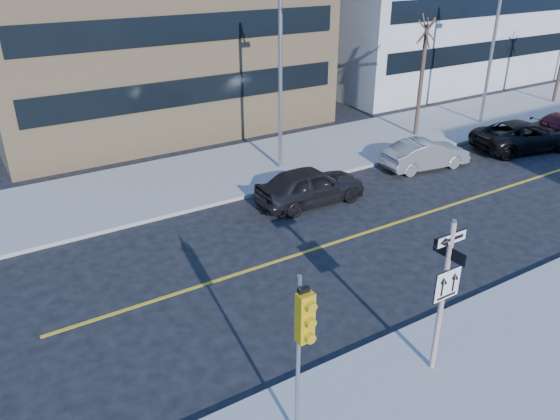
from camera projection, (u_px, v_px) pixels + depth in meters
ground at (366, 319)px, 15.45m from camera, size 120.00×120.00×0.00m
far_sidewalk at (467, 119)px, 33.15m from camera, size 66.00×6.00×0.15m
road_centerline at (516, 184)px, 24.21m from camera, size 40.00×0.14×0.01m
sign_pole at (444, 289)px, 12.47m from camera, size 0.92×0.92×4.06m
traffic_signal at (303, 330)px, 10.19m from camera, size 0.32×0.45×4.00m
parked_car_a at (310, 185)px, 22.09m from camera, size 1.99×4.65×1.57m
parked_car_b at (426, 154)px, 25.69m from camera, size 2.04×4.38×1.39m
parked_car_c at (524, 136)px, 28.05m from camera, size 3.56×5.79×1.50m
streetlight_a at (283, 69)px, 23.51m from camera, size 0.55×2.25×8.00m
streetlight_b at (497, 42)px, 30.17m from camera, size 0.55×2.25×8.00m
street_tree_west at (426, 33)px, 27.87m from camera, size 1.80×1.80×6.35m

